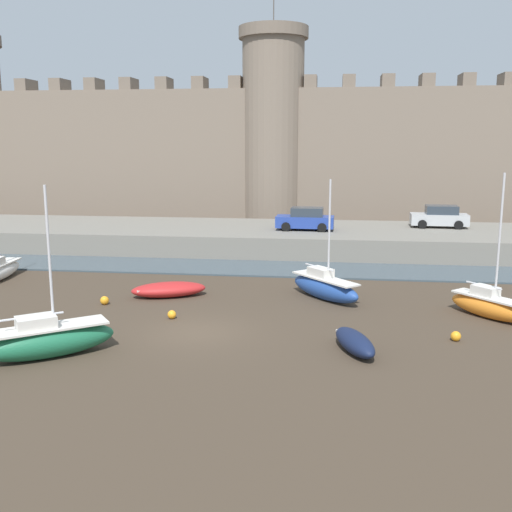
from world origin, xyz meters
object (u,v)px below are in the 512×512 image
rowboat_near_channel_left (169,289)px  car_quay_east (440,217)px  mooring_buoy_near_shore (456,336)px  car_quay_centre_west (305,219)px  sailboat_foreground_centre (490,305)px  sailboat_near_channel_right (47,340)px  rowboat_midflat_right (355,342)px  mooring_buoy_mid_mud (172,315)px  mooring_buoy_off_centre (105,300)px  sailboat_foreground_left (325,286)px

rowboat_near_channel_left → car_quay_east: (16.13, 16.21, 1.96)m
mooring_buoy_near_shore → car_quay_centre_west: 20.27m
sailboat_foreground_centre → rowboat_near_channel_left: 15.51m
sailboat_near_channel_right → sailboat_foreground_centre: 18.94m
rowboat_midflat_right → car_quay_east: (6.93, 23.30, 1.95)m
mooring_buoy_mid_mud → car_quay_east: 25.04m
sailboat_near_channel_right → mooring_buoy_off_centre: 7.25m
sailboat_foreground_centre → mooring_buoy_off_centre: 18.11m
sailboat_foreground_left → sailboat_near_channel_right: bearing=-136.2°
mooring_buoy_off_centre → mooring_buoy_mid_mud: bearing=-25.9°
mooring_buoy_mid_mud → car_quay_centre_west: car_quay_centre_west is taller
mooring_buoy_near_shore → sailboat_near_channel_right: bearing=-166.1°
sailboat_near_channel_right → rowboat_near_channel_left: sailboat_near_channel_right is taller
sailboat_foreground_centre → car_quay_centre_west: bearing=120.3°
mooring_buoy_mid_mud → car_quay_centre_west: 18.29m
mooring_buoy_mid_mud → car_quay_east: bearing=53.2°
sailboat_foreground_centre → rowboat_near_channel_left: size_ratio=1.60×
rowboat_midflat_right → sailboat_near_channel_right: sailboat_near_channel_right is taller
sailboat_near_channel_right → mooring_buoy_off_centre: (-0.62, 7.21, -0.48)m
sailboat_near_channel_right → mooring_buoy_mid_mud: size_ratio=16.37×
sailboat_foreground_centre → car_quay_centre_west: (-9.04, 15.45, 1.75)m
mooring_buoy_near_shore → car_quay_east: car_quay_east is taller
sailboat_foreground_centre → car_quay_east: (0.73, 18.02, 1.75)m
car_quay_east → car_quay_centre_west: 10.10m
sailboat_near_channel_right → car_quay_centre_west: sailboat_near_channel_right is taller
rowboat_midflat_right → sailboat_foreground_left: bearing=99.3°
mooring_buoy_off_centre → car_quay_east: car_quay_east is taller
mooring_buoy_off_centre → car_quay_east: 26.20m
sailboat_foreground_centre → rowboat_near_channel_left: sailboat_foreground_centre is taller
mooring_buoy_near_shore → car_quay_centre_west: car_quay_centre_west is taller
rowboat_near_channel_left → mooring_buoy_off_centre: (-2.71, -1.87, -0.19)m
rowboat_near_channel_left → sailboat_foreground_left: sailboat_foreground_left is taller
rowboat_midflat_right → mooring_buoy_near_shore: rowboat_midflat_right is taller
rowboat_near_channel_left → mooring_buoy_mid_mud: bearing=-72.6°
sailboat_foreground_left → car_quay_centre_west: bearing=96.9°
mooring_buoy_mid_mud → car_quay_east: car_quay_east is taller
rowboat_near_channel_left → car_quay_centre_west: bearing=65.0°
sailboat_foreground_centre → sailboat_near_channel_right: bearing=-157.4°
rowboat_midflat_right → sailboat_foreground_left: (-1.25, 7.62, 0.25)m
rowboat_midflat_right → sailboat_foreground_left: 7.73m
sailboat_near_channel_right → mooring_buoy_mid_mud: sailboat_near_channel_right is taller
car_quay_east → mooring_buoy_near_shore: bearing=-97.6°
sailboat_near_channel_right → car_quay_centre_west: size_ratio=1.53×
rowboat_near_channel_left → mooring_buoy_mid_mud: (1.18, -3.76, -0.20)m
rowboat_near_channel_left → rowboat_midflat_right: bearing=-37.6°
car_quay_east → car_quay_centre_west: (-9.77, -2.56, 0.00)m
rowboat_near_channel_left → car_quay_east: bearing=45.1°
sailboat_foreground_centre → mooring_buoy_mid_mud: 14.36m
sailboat_near_channel_right → mooring_buoy_off_centre: sailboat_near_channel_right is taller
mooring_buoy_near_shore → mooring_buoy_mid_mud: bearing=172.8°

